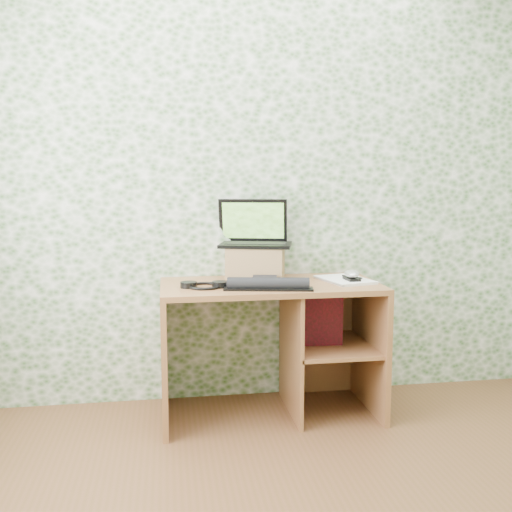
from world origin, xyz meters
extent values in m
plane|color=silver|center=(0.00, 1.75, 1.30)|extent=(3.50, 0.00, 3.50)
cube|color=brown|center=(0.00, 1.44, 0.73)|extent=(1.20, 0.60, 0.03)
cube|color=brown|center=(-0.58, 1.44, 0.36)|extent=(0.03, 0.60, 0.72)
cube|color=brown|center=(0.58, 1.44, 0.36)|extent=(0.03, 0.60, 0.72)
cube|color=brown|center=(0.12, 1.44, 0.36)|extent=(0.02, 0.56, 0.72)
cube|color=brown|center=(0.35, 1.44, 0.38)|extent=(0.46, 0.56, 0.02)
cube|color=brown|center=(0.36, 1.73, 0.36)|extent=(0.48, 0.02, 0.72)
cube|color=brown|center=(-0.06, 1.58, 0.84)|extent=(0.37, 0.34, 0.19)
cube|color=black|center=(-0.06, 1.58, 0.95)|extent=(0.46, 0.37, 0.02)
cube|color=black|center=(-0.06, 1.57, 0.96)|extent=(0.37, 0.24, 0.00)
cube|color=black|center=(-0.06, 1.70, 1.08)|extent=(0.40, 0.17, 0.25)
cube|color=#2F5418|center=(-0.06, 1.69, 1.08)|extent=(0.36, 0.14, 0.21)
cube|color=black|center=(-0.04, 1.36, 0.77)|extent=(0.43, 0.22, 0.03)
cube|color=black|center=(-0.04, 1.36, 0.78)|extent=(0.15, 0.15, 0.05)
cylinder|color=black|center=(-0.04, 1.26, 0.78)|extent=(0.43, 0.14, 0.06)
cube|color=black|center=(-0.04, 1.25, 0.76)|extent=(0.47, 0.18, 0.01)
torus|color=black|center=(-0.37, 1.37, 0.76)|extent=(0.20, 0.20, 0.02)
cylinder|color=black|center=(-0.45, 1.38, 0.77)|extent=(0.09, 0.09, 0.03)
cylinder|color=black|center=(-0.28, 1.37, 0.77)|extent=(0.09, 0.09, 0.03)
cube|color=white|center=(0.43, 1.44, 0.76)|extent=(0.30, 0.37, 0.02)
ellipsoid|color=silver|center=(0.45, 1.39, 0.79)|extent=(0.08, 0.13, 0.04)
cylinder|color=black|center=(0.48, 1.47, 0.77)|extent=(0.09, 0.11, 0.01)
cube|color=maroon|center=(0.30, 1.44, 0.53)|extent=(0.23, 0.09, 0.28)
camera|label=1|loc=(-0.56, -1.61, 1.31)|focal=40.00mm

